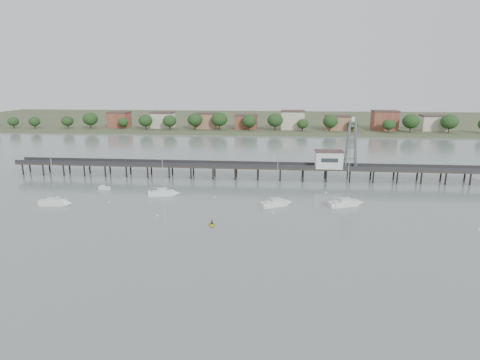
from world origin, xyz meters
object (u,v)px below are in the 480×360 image
object	(u,v)px
sailboat_b	(167,193)
sailboat_a	(59,203)
white_tender	(104,188)
pier	(247,167)
lattice_tower	(351,145)
yellow_dinghy	(212,226)
sailboat_d	(350,203)
sailboat_c	(280,203)

from	to	relation	value
sailboat_b	sailboat_a	bearing A→B (deg)	-168.09
sailboat_a	white_tender	bearing A→B (deg)	68.98
pier	sailboat_a	distance (m)	54.58
lattice_tower	pier	bearing A→B (deg)	-180.00
sailboat_a	white_tender	distance (m)	16.12
sailboat_b	sailboat_a	world-z (taller)	sailboat_b
sailboat_b	yellow_dinghy	size ratio (longest dim) A/B	5.11
sailboat_d	yellow_dinghy	distance (m)	35.95
pier	sailboat_c	size ratio (longest dim) A/B	11.62
white_tender	yellow_dinghy	size ratio (longest dim) A/B	1.41
sailboat_c	lattice_tower	bearing A→B (deg)	22.71
white_tender	pier	bearing A→B (deg)	38.47
pier	white_tender	xyz separation A→B (m)	(-39.28, -16.50, -3.40)
sailboat_b	yellow_dinghy	distance (m)	26.98
white_tender	yellow_dinghy	xyz separation A→B (m)	(35.16, -26.11, -0.39)
lattice_tower	white_tender	bearing A→B (deg)	-166.88
sailboat_a	yellow_dinghy	size ratio (longest dim) A/B	4.99
sailboat_b	sailboat_d	distance (m)	47.63
sailboat_d	sailboat_c	bearing A→B (deg)	163.73
sailboat_a	sailboat_c	bearing A→B (deg)	1.95
pier	white_tender	bearing A→B (deg)	-157.22
sailboat_d	sailboat_b	bearing A→B (deg)	153.13
sailboat_a	yellow_dinghy	distance (m)	41.52
sailboat_a	white_tender	xyz separation A→B (m)	(4.93, 15.35, -0.25)
lattice_tower	white_tender	xyz separation A→B (m)	(-70.78, -16.50, -10.71)
yellow_dinghy	white_tender	bearing A→B (deg)	132.27
pier	yellow_dinghy	world-z (taller)	pier
sailboat_b	white_tender	world-z (taller)	sailboat_b
lattice_tower	yellow_dinghy	size ratio (longest dim) A/B	6.22
sailboat_d	yellow_dinghy	xyz separation A→B (m)	(-31.56, -17.20, -0.64)
pier	yellow_dinghy	xyz separation A→B (m)	(-4.12, -42.61, -3.79)
lattice_tower	sailboat_a	size ratio (longest dim) A/B	1.25
lattice_tower	sailboat_c	xyz separation A→B (m)	(-21.26, -26.92, -10.46)
lattice_tower	sailboat_c	size ratio (longest dim) A/B	1.20
pier	white_tender	size ratio (longest dim) A/B	42.73
sailboat_a	yellow_dinghy	world-z (taller)	sailboat_a
sailboat_d	lattice_tower	bearing A→B (deg)	59.65
sailboat_b	pier	bearing A→B (deg)	33.53
white_tender	sailboat_d	bearing A→B (deg)	8.08
sailboat_b	sailboat_c	size ratio (longest dim) A/B	0.98
pier	sailboat_c	world-z (taller)	sailboat_c
pier	sailboat_d	distance (m)	37.54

